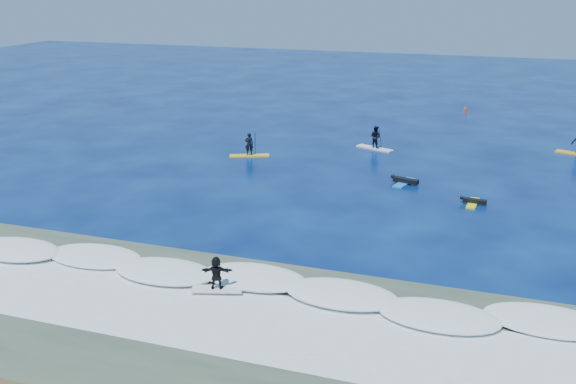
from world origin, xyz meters
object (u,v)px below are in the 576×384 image
(sup_paddler_left, at_px, (249,148))
(prone_paddler_far, at_px, (404,181))
(prone_paddler_near, at_px, (473,202))
(marker_buoy, at_px, (465,110))
(sup_paddler_center, at_px, (375,139))
(wave_surfer, at_px, (217,275))

(sup_paddler_left, distance_m, prone_paddler_far, 12.29)
(sup_paddler_left, xyz_separation_m, prone_paddler_far, (11.92, -2.95, -0.47))
(sup_paddler_left, distance_m, prone_paddler_near, 17.28)
(prone_paddler_near, bearing_deg, marker_buoy, 9.97)
(sup_paddler_center, relative_size, wave_surfer, 1.39)
(prone_paddler_near, bearing_deg, sup_paddler_left, 76.20)
(sup_paddler_center, bearing_deg, wave_surfer, -71.94)
(sup_paddler_center, height_order, prone_paddler_far, sup_paddler_center)
(sup_paddler_center, xyz_separation_m, prone_paddler_near, (7.94, -10.68, -0.64))
(prone_paddler_near, distance_m, wave_surfer, 17.79)
(sup_paddler_left, distance_m, sup_paddler_center, 9.82)
(sup_paddler_left, bearing_deg, sup_paddler_center, 8.39)
(sup_paddler_left, height_order, marker_buoy, sup_paddler_left)
(prone_paddler_near, height_order, marker_buoy, marker_buoy)
(prone_paddler_near, height_order, wave_surfer, wave_surfer)
(sup_paddler_left, xyz_separation_m, marker_buoy, (14.04, 21.34, -0.35))
(prone_paddler_near, bearing_deg, sup_paddler_center, 41.73)
(wave_surfer, bearing_deg, sup_paddler_center, 69.84)
(sup_paddler_left, xyz_separation_m, sup_paddler_center, (8.40, 5.09, 0.14))
(sup_paddler_center, bearing_deg, sup_paddler_left, -127.13)
(prone_paddler_near, height_order, prone_paddler_far, prone_paddler_far)
(sup_paddler_left, xyz_separation_m, wave_surfer, (6.78, -20.57, 0.22))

